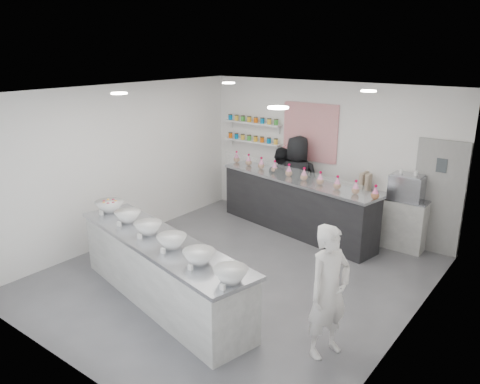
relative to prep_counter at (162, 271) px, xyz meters
The scene contains 26 objects.
floor 1.42m from the prep_counter, 73.53° to the left, with size 6.00×6.00×0.00m, color #515156.
ceiling 2.84m from the prep_counter, 73.53° to the left, with size 6.00×6.00×0.00m, color white.
back_wall 4.42m from the prep_counter, 84.94° to the left, with size 5.50×5.50×0.00m, color white.
left_wall 2.88m from the prep_counter, 151.59° to the left, with size 6.00×6.00×0.00m, color white.
right_wall 3.53m from the prep_counter, 22.28° to the left, with size 6.00×6.00×0.00m, color white.
back_door 5.06m from the prep_counter, 57.79° to the left, with size 0.88×0.04×2.10m, color gray.
pattern_panel 4.50m from the prep_counter, 89.61° to the left, with size 1.25×0.03×1.20m, color red.
jar_shelf_lower 4.54m from the prep_counter, 108.15° to the left, with size 1.45×0.22×0.04m, color silver.
jar_shelf_upper 4.66m from the prep_counter, 108.15° to the left, with size 1.45×0.22×0.04m, color silver.
preserve_jars 4.60m from the prep_counter, 108.23° to the left, with size 1.45×0.10×0.56m, color #ED5E06, non-canonical shape.
downlight_0 2.70m from the prep_counter, 164.54° to the left, with size 0.24×0.24×0.02m, color white.
downlight_1 3.07m from the prep_counter, ahead, with size 0.24×0.24×0.02m, color white.
downlight_2 3.94m from the prep_counter, 109.50° to the left, with size 0.24×0.24×0.02m, color white.
downlight_3 4.20m from the prep_counter, 58.31° to the left, with size 0.24×0.24×0.02m, color white.
prep_counter is the anchor object (origin of this frame).
back_bar 3.58m from the prep_counter, 87.82° to the left, with size 3.64×0.67×1.13m, color black.
sneeze_guard 3.36m from the prep_counter, 88.67° to the left, with size 3.59×0.02×0.31m, color white.
espresso_ledge 4.50m from the prep_counter, 64.60° to the left, with size 1.32×0.42×0.98m, color #9B9B97.
espresso_machine 4.66m from the prep_counter, 61.85° to the left, with size 0.58×0.40×0.45m, color #93969E.
cup_stacks 4.34m from the prep_counter, 71.25° to the left, with size 0.26×0.24×0.35m, color tan, non-canonical shape.
prep_bowls 0.58m from the prep_counter, behind, with size 3.67×0.52×0.17m, color white, non-canonical shape.
label_cards 0.75m from the prep_counter, 77.32° to the right, with size 3.31×0.04×0.07m, color white, non-canonical shape.
cookie_bags 3.66m from the prep_counter, 87.82° to the left, with size 3.74×0.14×0.26m, color pink, non-canonical shape.
woman_prep 2.56m from the prep_counter, ahead, with size 0.61×0.40×1.69m, color white.
staff_left 3.92m from the prep_counter, 95.68° to the left, with size 0.80×0.62×1.64m, color black.
staff_right 3.91m from the prep_counter, 90.42° to the left, with size 0.94×0.61×1.93m, color black.
Camera 1 is at (4.30, -5.53, 3.64)m, focal length 35.00 mm.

